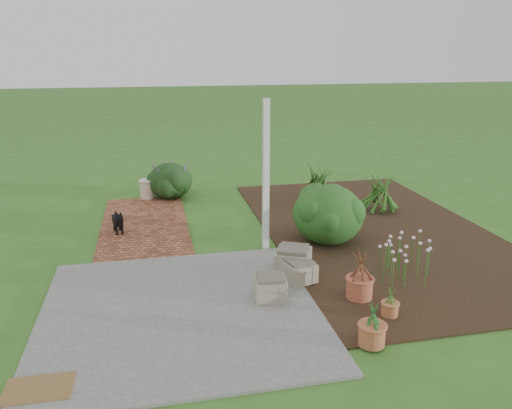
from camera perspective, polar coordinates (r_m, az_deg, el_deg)
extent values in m
plane|color=#36641F|center=(8.32, -0.78, -5.50)|extent=(80.00, 80.00, 0.00)
cube|color=#5F5E5C|center=(6.60, -8.64, -11.92)|extent=(3.50, 3.50, 0.04)
cube|color=brown|center=(9.81, -12.61, -2.19)|extent=(1.60, 3.50, 0.04)
cube|color=black|center=(9.51, 13.57, -2.91)|extent=(4.00, 7.00, 0.03)
cube|color=white|center=(8.07, 1.14, 3.15)|extent=(0.10, 0.10, 2.50)
cube|color=gray|center=(6.74, 1.64, -9.55)|extent=(0.45, 0.45, 0.28)
cube|color=gray|center=(7.24, 4.94, -7.64)|extent=(0.49, 0.49, 0.27)
cube|color=gray|center=(7.49, 4.27, -6.48)|extent=(0.66, 0.66, 0.33)
cube|color=brown|center=(5.62, -23.62, -18.71)|extent=(0.66, 0.43, 0.02)
cube|color=black|center=(9.34, -15.54, -1.76)|extent=(0.21, 0.35, 0.14)
cylinder|color=black|center=(9.28, -15.64, -2.90)|extent=(0.04, 0.04, 0.16)
cylinder|color=black|center=(9.29, -15.04, -2.82)|extent=(0.04, 0.04, 0.16)
cylinder|color=black|center=(9.49, -15.88, -2.46)|extent=(0.04, 0.04, 0.16)
cylinder|color=black|center=(9.51, -15.30, -2.38)|extent=(0.04, 0.04, 0.16)
sphere|color=black|center=(9.12, -15.38, -1.44)|extent=(0.13, 0.13, 0.13)
cone|color=black|center=(9.47, -15.77, -0.89)|extent=(0.07, 0.11, 0.12)
cylinder|color=beige|center=(11.40, -12.36, 1.74)|extent=(0.38, 0.38, 0.41)
ellipsoid|color=#0C3712|center=(8.63, 8.26, -0.96)|extent=(1.36, 1.36, 1.03)
cylinder|color=#AF563B|center=(6.91, 11.74, -9.27)|extent=(0.40, 0.40, 0.29)
cylinder|color=#AF673B|center=(6.60, 15.05, -11.42)|extent=(0.24, 0.24, 0.18)
cylinder|color=#AE5E3B|center=(5.94, 13.10, -14.26)|extent=(0.31, 0.31, 0.25)
ellipsoid|color=black|center=(11.40, -9.79, 2.77)|extent=(1.04, 1.04, 0.83)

